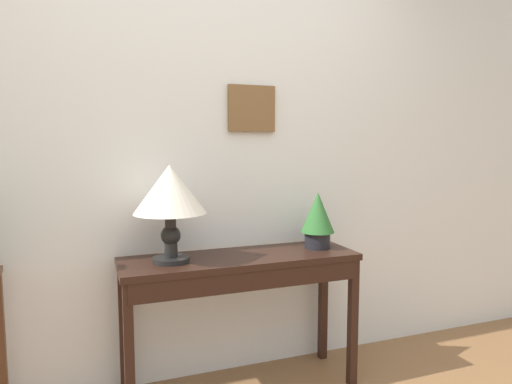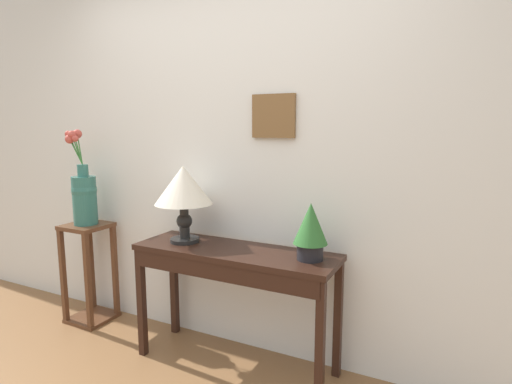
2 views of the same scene
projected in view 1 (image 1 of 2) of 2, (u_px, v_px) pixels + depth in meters
back_wall_with_art at (199, 136)px, 2.59m from camera, size 9.00×0.13×2.80m
console_table at (242, 276)px, 2.42m from camera, size 1.27×0.41×0.76m
table_lamp at (170, 193)px, 2.27m from camera, size 0.37×0.37×0.49m
potted_plant_on_console at (318, 218)px, 2.60m from camera, size 0.19×0.19×0.32m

